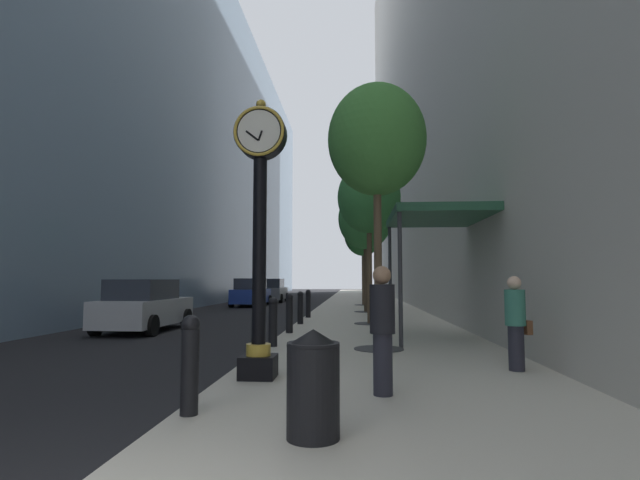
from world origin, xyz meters
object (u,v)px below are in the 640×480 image
at_px(street_tree_mid_far, 365,219).
at_px(trash_bin, 313,382).
at_px(street_clock, 260,222).
at_px(bollard_fourth, 289,312).
at_px(pedestrian_by_clock, 382,326).
at_px(car_grey_mid, 272,291).
at_px(car_blue_far, 251,293).
at_px(car_silver_near, 144,306).
at_px(bollard_fifth, 300,307).
at_px(bollard_third, 273,321).
at_px(bollard_nearest, 190,362).
at_px(street_tree_far, 363,235).
at_px(pedestrian_walking, 516,321).
at_px(street_tree_near, 377,141).
at_px(bollard_sixth, 308,303).
at_px(street_tree_mid_near, 369,198).

relative_size(street_tree_mid_far, trash_bin, 5.69).
xyz_separation_m(street_clock, bollard_fourth, (-0.38, 6.39, -1.87)).
distance_m(pedestrian_by_clock, car_grey_mid, 29.99).
relative_size(trash_bin, car_blue_far, 0.26).
bearing_deg(car_silver_near, bollard_fifth, 15.91).
bearing_deg(car_blue_far, car_silver_near, -91.34).
relative_size(bollard_third, car_blue_far, 0.28).
relative_size(bollard_nearest, bollard_fourth, 1.00).
distance_m(car_silver_near, car_grey_mid, 20.50).
bearing_deg(bollard_third, street_tree_far, 82.43).
distance_m(trash_bin, car_blue_far, 25.95).
xyz_separation_m(pedestrian_walking, car_silver_near, (-9.59, 6.87, -0.16)).
distance_m(street_tree_near, street_tree_far, 18.48).
bearing_deg(bollard_fifth, bollard_third, -90.00).
xyz_separation_m(bollard_nearest, trash_bin, (1.48, -0.72, -0.05)).
bearing_deg(bollard_sixth, bollard_fifth, -90.00).
distance_m(pedestrian_walking, car_silver_near, 11.80).
bearing_deg(bollard_third, street_tree_mid_far, 78.63).
bearing_deg(bollard_third, pedestrian_by_clock, -63.52).
xyz_separation_m(bollard_fifth, car_grey_mid, (-4.30, 19.07, 0.11)).
xyz_separation_m(street_tree_mid_near, car_grey_mid, (-6.72, 18.85, -3.72)).
relative_size(street_tree_mid_far, street_tree_far, 1.06).
distance_m(bollard_fourth, car_grey_mid, 22.31).
bearing_deg(car_blue_far, trash_bin, -76.40).
distance_m(street_tree_mid_near, car_silver_near, 8.43).
xyz_separation_m(bollard_fourth, trash_bin, (1.48, -9.18, -0.05)).
relative_size(pedestrian_walking, pedestrian_by_clock, 0.93).
bearing_deg(pedestrian_walking, bollard_fifth, 119.22).
bearing_deg(bollard_fifth, pedestrian_by_clock, -77.47).
height_order(bollard_third, bollard_fifth, same).
relative_size(street_clock, trash_bin, 4.27).
bearing_deg(bollard_nearest, street_tree_far, 84.21).
relative_size(bollard_fifth, pedestrian_by_clock, 0.66).
relative_size(street_clock, bollard_third, 3.96).
relative_size(bollard_sixth, car_blue_far, 0.28).
bearing_deg(pedestrian_by_clock, pedestrian_walking, 38.83).
bearing_deg(pedestrian_walking, bollard_third, 150.34).
height_order(bollard_fourth, street_tree_far, street_tree_far).
height_order(bollard_fifth, car_silver_near, car_silver_near).
height_order(pedestrian_by_clock, car_grey_mid, pedestrian_by_clock).
xyz_separation_m(street_tree_mid_far, trash_bin, (-0.93, -18.38, -3.92)).
bearing_deg(bollard_fourth, car_blue_far, 106.06).
xyz_separation_m(bollard_fourth, bollard_fifth, (0.00, 2.82, 0.00)).
relative_size(street_tree_mid_near, car_grey_mid, 1.34).
bearing_deg(street_tree_near, bollard_sixth, 105.42).
height_order(street_clock, car_blue_far, street_clock).
distance_m(bollard_nearest, street_tree_mid_far, 18.25).
distance_m(street_tree_mid_far, street_tree_far, 6.16).
height_order(street_clock, street_tree_mid_near, street_tree_mid_near).
bearing_deg(pedestrian_walking, street_tree_far, 96.07).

